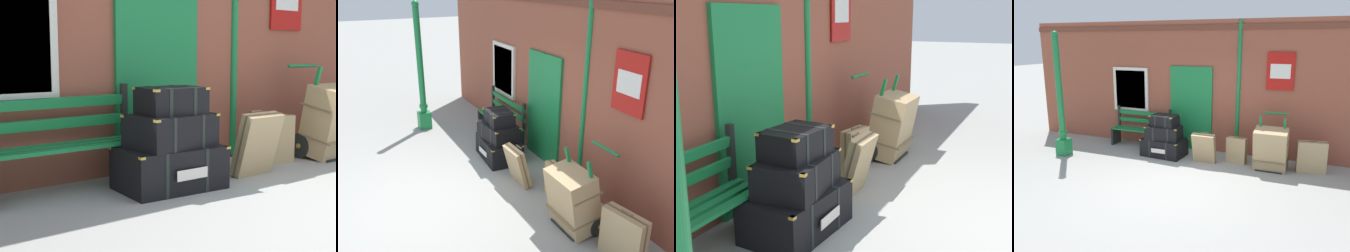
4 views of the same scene
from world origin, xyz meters
TOP-DOWN VIEW (x-y plane):
  - ground_plane at (0.00, 0.00)m, footprint 60.00×60.00m
  - brick_facade at (-0.02, 2.60)m, footprint 10.40×0.35m
  - lamp_post at (-3.15, 0.77)m, footprint 0.28×0.28m
  - platform_bench at (-1.76, 2.16)m, footprint 1.60×0.43m
  - steamer_trunk_base at (-0.88, 1.67)m, footprint 1.05×0.72m
  - steamer_trunk_middle at (-0.87, 1.66)m, footprint 0.85×0.61m
  - steamer_trunk_top at (-0.86, 1.67)m, footprint 0.64×0.50m
  - porters_trolley at (1.65, 1.80)m, footprint 0.71×0.68m
  - large_brown_trunk at (1.65, 1.62)m, footprint 0.70×0.59m
  - suitcase_beige at (2.47, 1.82)m, footprint 0.62×0.30m
  - suitcase_umber at (0.19, 1.52)m, footprint 0.53×0.33m
  - suitcase_slate at (0.86, 1.85)m, footprint 0.47×0.22m

SIDE VIEW (x-z plane):
  - ground_plane at x=0.00m, z-range 0.00..0.00m
  - steamer_trunk_base at x=-0.88m, z-range 0.00..0.42m
  - porters_trolley at x=1.65m, z-range -0.32..0.86m
  - suitcase_slate at x=0.86m, z-range -0.02..0.60m
  - suitcase_beige at x=2.47m, z-range -0.02..0.69m
  - suitcase_umber at x=0.19m, z-range -0.01..0.71m
  - platform_bench at x=-1.76m, z-range -0.06..0.95m
  - large_brown_trunk at x=1.65m, z-range 0.00..0.95m
  - steamer_trunk_middle at x=-0.87m, z-range 0.42..0.74m
  - steamer_trunk_top at x=-0.86m, z-range 0.74..1.00m
  - lamp_post at x=-3.15m, z-range -0.35..2.58m
  - brick_facade at x=-0.02m, z-range 0.00..3.20m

